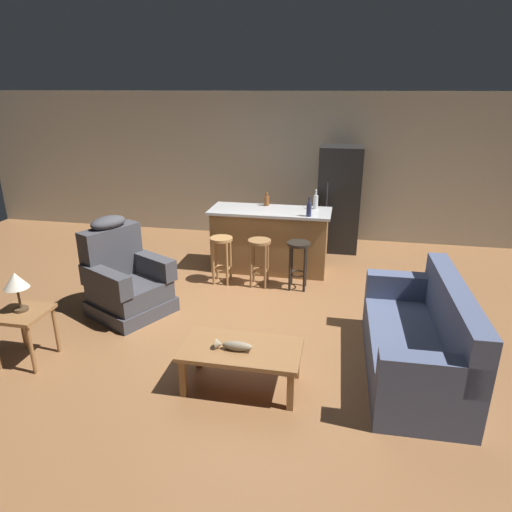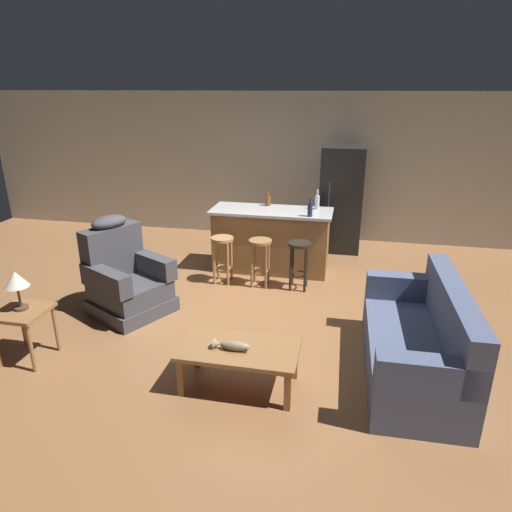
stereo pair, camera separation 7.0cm
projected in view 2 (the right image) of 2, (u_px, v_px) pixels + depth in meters
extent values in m
plane|color=brown|center=(252.00, 308.00, 5.86)|extent=(12.00, 12.00, 0.00)
cube|color=#A89E89|center=(289.00, 167.00, 8.27)|extent=(12.00, 0.05, 2.60)
cube|color=olive|center=(239.00, 349.00, 4.19)|extent=(1.10, 0.60, 0.04)
cube|color=olive|center=(181.00, 377.00, 4.14)|extent=(0.06, 0.06, 0.38)
cube|color=olive|center=(288.00, 391.00, 3.95)|extent=(0.06, 0.06, 0.38)
cube|color=olive|center=(198.00, 349.00, 4.58)|extent=(0.06, 0.06, 0.38)
cube|color=olive|center=(295.00, 361.00, 4.39)|extent=(0.06, 0.06, 0.38)
cube|color=#4C3823|center=(235.00, 350.00, 4.14)|extent=(0.22, 0.07, 0.01)
ellipsoid|color=gray|center=(235.00, 346.00, 4.12)|extent=(0.28, 0.09, 0.09)
cone|color=gray|center=(217.00, 344.00, 4.16)|extent=(0.06, 0.10, 0.10)
cube|color=#4C5675|center=(409.00, 364.00, 4.49)|extent=(0.88, 1.92, 0.20)
cube|color=#4C5675|center=(412.00, 346.00, 4.42)|extent=(0.88, 1.92, 0.22)
cube|color=#4C5675|center=(452.00, 314.00, 4.23)|extent=(0.24, 1.90, 0.52)
cube|color=#4C5675|center=(430.00, 375.00, 3.55)|extent=(0.84, 0.22, 0.28)
cube|color=#4C5675|center=(405.00, 287.00, 5.11)|extent=(0.84, 0.22, 0.28)
cube|color=#3D3D42|center=(132.00, 305.00, 5.73)|extent=(1.13, 1.13, 0.18)
cube|color=#3D3D42|center=(130.00, 290.00, 5.65)|extent=(1.06, 1.04, 0.24)
cube|color=#3D3D42|center=(112.00, 251.00, 5.68)|extent=(0.56, 0.78, 0.64)
ellipsoid|color=#3D3D42|center=(109.00, 222.00, 5.55)|extent=(0.45, 0.53, 0.16)
cube|color=#3D3D42|center=(151.00, 264.00, 5.79)|extent=(0.79, 0.53, 0.26)
cube|color=#3D3D42|center=(106.00, 280.00, 5.31)|extent=(0.79, 0.53, 0.26)
cube|color=olive|center=(22.00, 312.00, 4.58)|extent=(0.48, 0.48, 0.04)
cylinder|color=olive|center=(31.00, 349.00, 4.46)|extent=(0.04, 0.04, 0.52)
cylinder|color=olive|center=(23.00, 325.00, 4.90)|extent=(0.04, 0.04, 0.52)
cylinder|color=olive|center=(56.00, 329.00, 4.82)|extent=(0.04, 0.04, 0.52)
cylinder|color=#4C3823|center=(21.00, 308.00, 4.59)|extent=(0.14, 0.14, 0.03)
cylinder|color=#4C3823|center=(19.00, 297.00, 4.55)|extent=(0.02, 0.02, 0.22)
cone|color=beige|center=(16.00, 279.00, 4.48)|extent=(0.24, 0.24, 0.16)
cube|color=olive|center=(271.00, 241.00, 6.94)|extent=(1.71, 0.63, 0.91)
cube|color=#B2B2B2|center=(272.00, 211.00, 6.77)|extent=(1.80, 0.70, 0.04)
cylinder|color=#A87A47|center=(222.00, 239.00, 6.40)|extent=(0.32, 0.32, 0.04)
torus|color=#A87A47|center=(223.00, 268.00, 6.56)|extent=(0.23, 0.23, 0.02)
cylinder|color=#A87A47|center=(214.00, 263.00, 6.45)|extent=(0.04, 0.04, 0.64)
cylinder|color=#A87A47|center=(228.00, 264.00, 6.41)|extent=(0.04, 0.04, 0.64)
cylinder|color=#A87A47|center=(218.00, 258.00, 6.63)|extent=(0.04, 0.04, 0.64)
cylinder|color=#A87A47|center=(231.00, 259.00, 6.59)|extent=(0.04, 0.04, 0.64)
cylinder|color=olive|center=(260.00, 241.00, 6.30)|extent=(0.32, 0.32, 0.04)
torus|color=olive|center=(260.00, 271.00, 6.45)|extent=(0.23, 0.23, 0.02)
cylinder|color=olive|center=(252.00, 266.00, 6.34)|extent=(0.04, 0.04, 0.64)
cylinder|color=olive|center=(266.00, 267.00, 6.31)|extent=(0.04, 0.04, 0.64)
cylinder|color=olive|center=(255.00, 261.00, 6.53)|extent=(0.04, 0.04, 0.64)
cylinder|color=olive|center=(268.00, 262.00, 6.49)|extent=(0.04, 0.04, 0.64)
cylinder|color=black|center=(300.00, 244.00, 6.19)|extent=(0.32, 0.32, 0.04)
torus|color=black|center=(299.00, 274.00, 6.35)|extent=(0.23, 0.23, 0.02)
cylinder|color=black|center=(291.00, 269.00, 6.24)|extent=(0.04, 0.04, 0.64)
cylinder|color=black|center=(305.00, 270.00, 6.20)|extent=(0.04, 0.04, 0.64)
cylinder|color=black|center=(293.00, 264.00, 6.42)|extent=(0.04, 0.04, 0.64)
cylinder|color=black|center=(307.00, 265.00, 6.38)|extent=(0.04, 0.04, 0.64)
cube|color=black|center=(341.00, 199.00, 7.70)|extent=(0.70, 0.66, 1.76)
cylinder|color=#333338|center=(329.00, 198.00, 7.39)|extent=(0.02, 0.02, 0.50)
cylinder|color=silver|center=(317.00, 202.00, 6.77)|extent=(0.07, 0.07, 0.21)
cylinder|color=silver|center=(318.00, 193.00, 6.72)|extent=(0.03, 0.03, 0.09)
cylinder|color=brown|center=(268.00, 201.00, 6.98)|extent=(0.08, 0.08, 0.15)
cylinder|color=brown|center=(268.00, 194.00, 6.95)|extent=(0.03, 0.03, 0.06)
cylinder|color=#23284C|center=(310.00, 210.00, 6.39)|extent=(0.07, 0.07, 0.20)
cylinder|color=#23284C|center=(310.00, 200.00, 6.34)|extent=(0.03, 0.03, 0.08)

